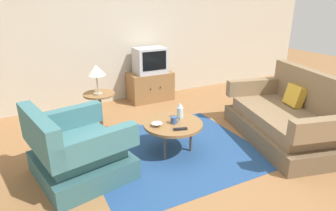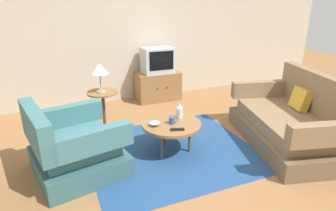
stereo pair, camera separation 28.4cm
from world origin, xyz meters
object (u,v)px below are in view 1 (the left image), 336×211
object	(u,v)px
armchair	(77,153)
vase	(180,111)
bowl	(157,125)
side_table	(100,104)
table_lamp	(96,71)
tv_stand	(150,86)
couch	(288,119)
tv_remote_dark	(180,129)
coffee_table	(173,125)
television	(150,60)
mug	(174,120)

from	to	relation	value
armchair	vase	bearing A→B (deg)	82.57
bowl	side_table	bearing A→B (deg)	113.27
armchair	side_table	xyz separation A→B (m)	(0.54, 1.04, 0.13)
table_lamp	tv_stand	bearing A→B (deg)	38.81
couch	tv_remote_dark	size ratio (longest dim) A/B	11.24
armchair	tv_remote_dark	size ratio (longest dim) A/B	6.61
coffee_table	bowl	distance (m)	0.23
table_lamp	armchair	bearing A→B (deg)	-117.45
couch	coffee_table	xyz separation A→B (m)	(-1.60, 0.43, 0.07)
vase	armchair	bearing A→B (deg)	-175.36
table_lamp	side_table	bearing A→B (deg)	56.92
couch	table_lamp	xyz separation A→B (m)	(-2.29, 1.43, 0.64)
television	coffee_table	bearing A→B (deg)	-105.97
vase	table_lamp	bearing A→B (deg)	133.40
coffee_table	bowl	bearing A→B (deg)	179.86
tv_stand	mug	bearing A→B (deg)	-105.65
side_table	tv_remote_dark	distance (m)	1.41
couch	side_table	distance (m)	2.70
couch	mug	world-z (taller)	couch
armchair	bowl	size ratio (longest dim) A/B	8.36
vase	television	bearing A→B (deg)	77.73
side_table	armchair	bearing A→B (deg)	-117.61
armchair	television	xyz separation A→B (m)	(1.79, 2.01, 0.50)
television	table_lamp	bearing A→B (deg)	-141.61
coffee_table	tv_stand	distance (m)	2.10
armchair	tv_stand	size ratio (longest dim) A/B	1.37
tv_stand	bowl	bearing A→B (deg)	-111.59
tv_stand	mug	distance (m)	2.13
armchair	coffee_table	bearing A→B (deg)	78.14
couch	mug	bearing A→B (deg)	90.11
table_lamp	bowl	xyz separation A→B (m)	(0.46, -1.00, -0.52)
side_table	television	distance (m)	1.62
tv_stand	mug	size ratio (longest dim) A/B	6.55
armchair	television	world-z (taller)	television
table_lamp	tv_remote_dark	size ratio (longest dim) A/B	2.47
vase	tv_stand	bearing A→B (deg)	77.83
tv_remote_dark	mug	bearing A→B (deg)	100.77
coffee_table	mug	bearing A→B (deg)	-81.84
vase	couch	bearing A→B (deg)	-20.30
tv_stand	tv_remote_dark	distance (m)	2.32
side_table	table_lamp	size ratio (longest dim) A/B	1.40
side_table	table_lamp	world-z (taller)	table_lamp
tv_remote_dark	table_lamp	bearing A→B (deg)	135.36
television	mug	xyz separation A→B (m)	(-0.57, -2.02, -0.34)
mug	tv_remote_dark	bearing A→B (deg)	-95.95
coffee_table	table_lamp	size ratio (longest dim) A/B	1.77
armchair	tv_remote_dark	distance (m)	1.22
table_lamp	tv_remote_dark	world-z (taller)	table_lamp
mug	tv_remote_dark	distance (m)	0.21
television	tv_remote_dark	size ratio (longest dim) A/B	3.37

